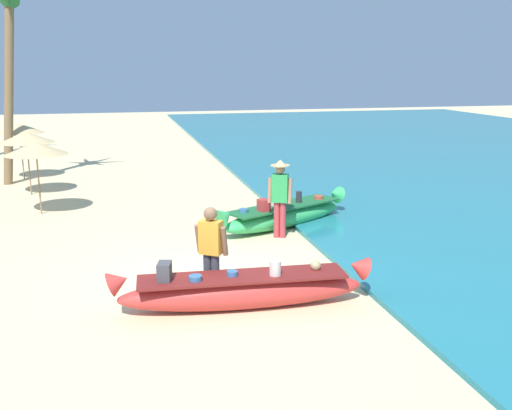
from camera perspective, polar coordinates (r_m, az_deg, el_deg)
The scene contains 9 objects.
ground_plane at distance 10.75m, azimuth -4.95°, elevation -7.42°, with size 80.00×80.00×0.00m, color beige.
boat_red_foreground at distance 9.47m, azimuth -1.37°, elevation -8.32°, with size 4.29×0.90×0.84m.
boat_green_midground at distance 14.10m, azimuth 2.79°, elevation -0.96°, with size 3.77×2.28×0.84m.
person_vendor_hatted at distance 13.08m, azimuth 2.36°, elevation 1.18°, with size 0.59×0.45×1.80m.
person_tourist_customer at distance 9.61m, azimuth -4.42°, elevation -4.26°, with size 0.57×0.46×1.60m.
parasol_row_0 at distance 16.09m, azimuth -20.78°, elevation 5.21°, with size 1.60×1.60×1.91m.
parasol_row_1 at distance 18.69m, azimuth -21.60°, elevation 6.19°, with size 1.60×1.60×1.91m.
parasol_row_2 at distance 21.48m, azimuth -22.17°, elevation 6.98°, with size 1.60×1.60×1.91m.
palm_tree_tall_inland at distance 20.55m, azimuth -22.90°, elevation 16.84°, with size 2.61×2.55×6.76m.
Camera 1 is at (-1.48, -9.93, 3.84)m, focal length 40.80 mm.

